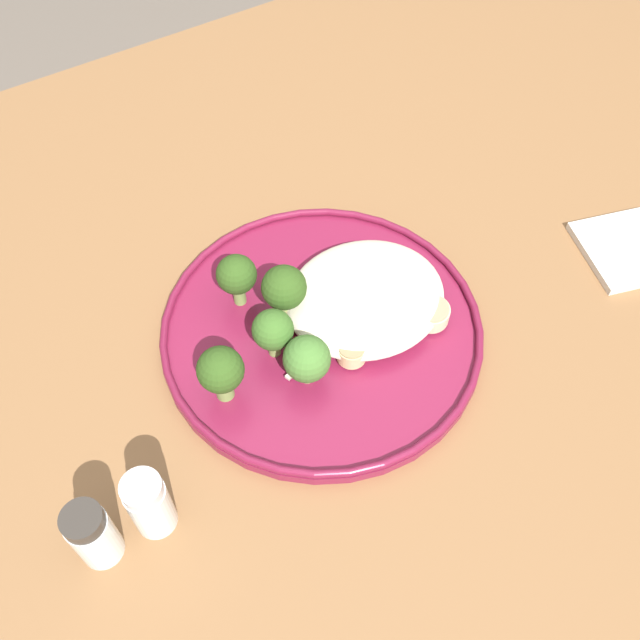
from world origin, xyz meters
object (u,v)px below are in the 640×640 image
(seared_scallop_right_edge, at_px, (431,313))
(broccoli_floret_small_sprig, at_px, (307,359))
(broccoli_floret_split_head, at_px, (221,371))
(dinner_plate, at_px, (320,327))
(seared_scallop_on_noodles, at_px, (295,312))
(seared_scallop_large_seared, at_px, (352,352))
(seared_scallop_left_edge, at_px, (346,290))
(broccoli_floret_beside_noodles, at_px, (284,289))
(pepper_shaker, at_px, (93,534))
(seared_scallop_front_small, at_px, (354,310))
(broccoli_floret_right_tilted, at_px, (271,328))
(salt_shaker, at_px, (149,504))
(seared_scallop_center_golden, at_px, (371,296))
(seared_scallop_half_hidden, at_px, (327,310))
(broccoli_floret_center_pile, at_px, (237,276))

(seared_scallop_right_edge, xyz_separation_m, broccoli_floret_small_sprig, (0.13, -0.01, 0.02))
(broccoli_floret_split_head, bearing_deg, dinner_plate, -170.12)
(seared_scallop_on_noodles, height_order, seared_scallop_large_seared, seared_scallop_large_seared)
(broccoli_floret_split_head, bearing_deg, seared_scallop_left_edge, -166.70)
(seared_scallop_large_seared, height_order, broccoli_floret_small_sprig, broccoli_floret_small_sprig)
(broccoli_floret_beside_noodles, bearing_deg, seared_scallop_right_edge, 146.40)
(dinner_plate, bearing_deg, broccoli_floret_split_head, 9.88)
(pepper_shaker, bearing_deg, seared_scallop_front_small, -164.24)
(seared_scallop_on_noodles, relative_size, broccoli_floret_small_sprig, 0.66)
(seared_scallop_left_edge, distance_m, seared_scallop_right_edge, 0.08)
(seared_scallop_on_noodles, xyz_separation_m, seared_scallop_front_small, (-0.05, 0.03, 0.00))
(broccoli_floret_right_tilted, bearing_deg, seared_scallop_on_noodles, -149.62)
(salt_shaker, bearing_deg, dinner_plate, -156.99)
(dinner_plate, height_order, broccoli_floret_right_tilted, broccoli_floret_right_tilted)
(broccoli_floret_right_tilted, bearing_deg, seared_scallop_large_seared, 140.25)
(seared_scallop_large_seared, relative_size, broccoli_floret_small_sprig, 0.50)
(broccoli_floret_right_tilted, bearing_deg, seared_scallop_center_golden, 179.23)
(seared_scallop_half_hidden, bearing_deg, broccoli_floret_right_tilted, 5.29)
(seared_scallop_on_noodles, xyz_separation_m, seared_scallop_center_golden, (-0.07, 0.02, 0.00))
(seared_scallop_left_edge, xyz_separation_m, pepper_shaker, (0.28, 0.10, 0.01))
(broccoli_floret_split_head, distance_m, pepper_shaker, 0.15)
(seared_scallop_large_seared, xyz_separation_m, broccoli_floret_center_pile, (0.05, -0.11, 0.03))
(broccoli_floret_right_tilted, relative_size, broccoli_floret_split_head, 0.89)
(seared_scallop_on_noodles, relative_size, salt_shaker, 0.51)
(seared_scallop_left_edge, relative_size, broccoli_floret_beside_noodles, 0.39)
(seared_scallop_front_small, relative_size, pepper_shaker, 0.33)
(seared_scallop_large_seared, xyz_separation_m, broccoli_floret_split_head, (0.11, -0.03, 0.02))
(broccoli_floret_beside_noodles, relative_size, salt_shaker, 0.94)
(broccoli_floret_center_pile, relative_size, broccoli_floret_right_tilted, 1.09)
(seared_scallop_center_golden, height_order, seared_scallop_large_seared, seared_scallop_large_seared)
(seared_scallop_right_edge, height_order, salt_shaker, salt_shaker)
(seared_scallop_half_hidden, bearing_deg, pepper_shaker, 19.49)
(pepper_shaker, bearing_deg, salt_shaker, 180.00)
(seared_scallop_front_small, height_order, broccoli_floret_beside_noodles, broccoli_floret_beside_noodles)
(seared_scallop_on_noodles, relative_size, broccoli_floret_center_pile, 0.59)
(seared_scallop_on_noodles, distance_m, broccoli_floret_small_sprig, 0.07)
(seared_scallop_half_hidden, bearing_deg, seared_scallop_large_seared, 83.22)
(broccoli_floret_small_sprig, bearing_deg, dinner_plate, -132.61)
(broccoli_floret_small_sprig, relative_size, salt_shaker, 0.77)
(dinner_plate, xyz_separation_m, pepper_shaker, (0.24, 0.08, 0.02))
(seared_scallop_left_edge, xyz_separation_m, broccoli_floret_split_head, (0.14, 0.03, 0.03))
(dinner_plate, relative_size, broccoli_floret_beside_noodles, 4.60)
(broccoli_floret_small_sprig, bearing_deg, broccoli_floret_center_pile, -84.17)
(broccoli_floret_center_pile, xyz_separation_m, pepper_shaker, (0.19, 0.15, -0.01))
(broccoli_floret_split_head, bearing_deg, seared_scallop_on_noodles, -157.25)
(dinner_plate, height_order, seared_scallop_center_golden, seared_scallop_center_golden)
(dinner_plate, distance_m, seared_scallop_right_edge, 0.10)
(seared_scallop_center_golden, height_order, broccoli_floret_beside_noodles, broccoli_floret_beside_noodles)
(broccoli_floret_center_pile, distance_m, broccoli_floret_split_head, 0.10)
(seared_scallop_large_seared, bearing_deg, seared_scallop_center_golden, -138.59)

